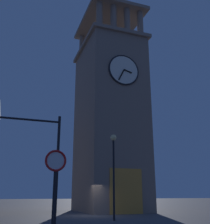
# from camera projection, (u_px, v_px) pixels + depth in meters

# --- Properties ---
(ground_plane) EXTENTS (200.00, 200.00, 0.00)m
(ground_plane) POSITION_uv_depth(u_px,v_px,m) (90.00, 216.00, 22.78)
(ground_plane) COLOR #4C4C51
(clocktower) EXTENTS (6.74, 9.06, 25.69)m
(clocktower) POSITION_uv_depth(u_px,v_px,m) (109.00, 119.00, 31.08)
(clocktower) COLOR gray
(clocktower) RESTS_ON ground_plane
(traffic_signal_mid) EXTENTS (3.88, 0.41, 6.13)m
(traffic_signal_mid) POSITION_uv_depth(u_px,v_px,m) (37.00, 149.00, 15.46)
(traffic_signal_mid) COLOR black
(traffic_signal_mid) RESTS_ON ground_plane
(street_lamp) EXTENTS (0.44, 0.44, 5.84)m
(street_lamp) POSITION_uv_depth(u_px,v_px,m) (114.00, 160.00, 19.46)
(street_lamp) COLOR black
(street_lamp) RESTS_ON ground_plane
(no_horn_sign) EXTENTS (0.78, 0.14, 3.22)m
(no_horn_sign) POSITION_uv_depth(u_px,v_px,m) (55.00, 169.00, 9.85)
(no_horn_sign) COLOR black
(no_horn_sign) RESTS_ON ground_plane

